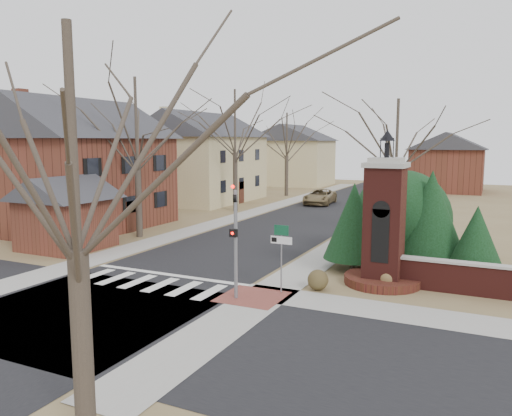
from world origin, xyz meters
The scene contains 30 objects.
ground centered at (0.00, 0.00, 0.00)m, with size 120.00×120.00×0.00m, color brown.
main_street centered at (0.00, 22.00, 0.01)m, with size 8.00×70.00×0.01m, color black.
cross_street centered at (0.00, -3.00, 0.01)m, with size 120.00×8.00×0.01m, color black.
crosswalk_zone centered at (0.00, 0.80, 0.01)m, with size 8.00×2.20×0.02m, color silver.
stop_bar centered at (0.00, 2.30, 0.01)m, with size 8.00×0.35×0.02m, color silver.
sidewalk_right_main centered at (5.20, 22.00, 0.01)m, with size 2.00×60.00×0.02m, color gray.
sidewalk_left centered at (-5.20, 22.00, 0.01)m, with size 2.00×60.00×0.02m, color gray.
curb_apron centered at (4.80, 1.00, 0.01)m, with size 2.40×2.40×0.02m, color brown.
traffic_signal_pole centered at (4.30, 0.57, 2.59)m, with size 0.28×0.41×4.50m.
sign_post centered at (5.59, 1.99, 1.95)m, with size 0.90×0.07×2.75m.
brick_gate_monument centered at (9.00, 4.99, 2.17)m, with size 3.20×3.20×6.47m.
brick_garden_wall centered at (13.50, 5.00, 0.66)m, with size 7.50×0.50×1.30m.
house_brick_left centered at (-13.01, 9.99, 4.66)m, with size 9.80×11.80×9.42m.
house_stucco_left centered at (-13.50, 27.00, 4.59)m, with size 9.80×12.80×9.28m.
garage_left centered at (-8.52, 4.49, 2.24)m, with size 4.80×4.80×4.29m.
house_distant_left centered at (-12.01, 48.00, 4.25)m, with size 10.80×8.80×8.53m.
house_distant_right centered at (7.99, 47.99, 3.65)m, with size 8.80×8.80×7.30m.
evergreen_near centered at (7.20, 7.00, 2.30)m, with size 2.80×2.80×4.10m.
evergreen_mid centered at (10.50, 8.20, 2.60)m, with size 3.40×3.40×4.70m.
evergreen_far centered at (12.50, 7.20, 1.90)m, with size 2.40×2.40×3.30m.
evergreen_mass centered at (9.00, 9.50, 2.40)m, with size 4.80×4.80×4.80m, color black.
bare_tree_0 centered at (-7.00, 9.00, 7.70)m, with size 8.05×8.05×11.15m.
bare_tree_1 centered at (-7.00, 22.00, 8.03)m, with size 8.40×8.40×11.64m.
bare_tree_2 centered at (-7.50, 35.00, 7.03)m, with size 7.35×7.35×10.19m.
bare_tree_3 centered at (7.50, 16.00, 6.69)m, with size 7.00×7.00×9.70m.
bare_tree_4 centered at (6.00, -9.00, 6.35)m, with size 6.65×6.65×9.21m.
pickup_truck centered at (-1.83, 29.48, 0.72)m, with size 2.39×5.18×1.44m, color olive.
distant_car centered at (3.40, 42.13, 0.73)m, with size 1.54×4.41×1.45m, color #2E3135.
dry_shrub_left centered at (6.80, 3.00, 0.42)m, with size 0.85×0.85×0.85m, color #4C3F22.
dry_shrub_right centered at (9.30, 4.60, 0.43)m, with size 0.85×0.85×0.85m, color brown.
Camera 1 is at (12.98, -15.85, 6.05)m, focal length 35.00 mm.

